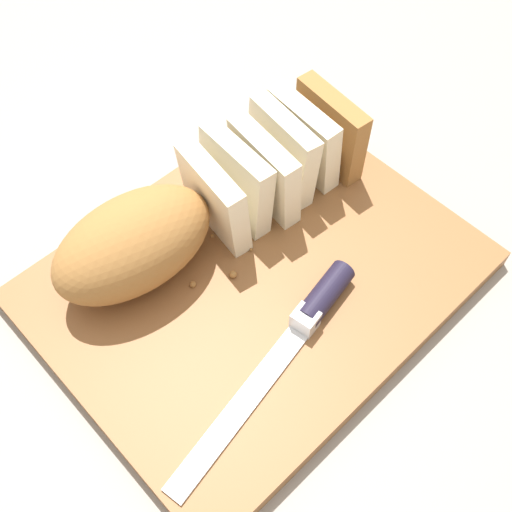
# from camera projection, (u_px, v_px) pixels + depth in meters

# --- Properties ---
(ground_plane) EXTENTS (3.00, 3.00, 0.00)m
(ground_plane) POSITION_uv_depth(u_px,v_px,m) (256.00, 284.00, 0.64)
(ground_plane) COLOR gray
(cutting_board) EXTENTS (0.42, 0.33, 0.02)m
(cutting_board) POSITION_uv_depth(u_px,v_px,m) (256.00, 279.00, 0.63)
(cutting_board) COLOR brown
(cutting_board) RESTS_ON ground_plane
(bread_loaf) EXTENTS (0.34, 0.14, 0.09)m
(bread_loaf) POSITION_uv_depth(u_px,v_px,m) (196.00, 206.00, 0.61)
(bread_loaf) COLOR #996633
(bread_loaf) RESTS_ON cutting_board
(bread_knife) EXTENTS (0.26, 0.06, 0.02)m
(bread_knife) POSITION_uv_depth(u_px,v_px,m) (307.00, 318.00, 0.58)
(bread_knife) COLOR silver
(bread_knife) RESTS_ON cutting_board
(crumb_near_knife) EXTENTS (0.01, 0.01, 0.01)m
(crumb_near_knife) POSITION_uv_depth(u_px,v_px,m) (233.00, 274.00, 0.61)
(crumb_near_knife) COLOR #996633
(crumb_near_knife) RESTS_ON cutting_board
(crumb_near_loaf) EXTENTS (0.01, 0.01, 0.01)m
(crumb_near_loaf) POSITION_uv_depth(u_px,v_px,m) (193.00, 284.00, 0.61)
(crumb_near_loaf) COLOR #996633
(crumb_near_loaf) RESTS_ON cutting_board
(crumb_stray_left) EXTENTS (0.00, 0.00, 0.00)m
(crumb_stray_left) POSITION_uv_depth(u_px,v_px,m) (210.00, 238.00, 0.64)
(crumb_stray_left) COLOR #996633
(crumb_stray_left) RESTS_ON cutting_board
(crumb_stray_right) EXTENTS (0.00, 0.00, 0.00)m
(crumb_stray_right) POSITION_uv_depth(u_px,v_px,m) (251.00, 250.00, 0.63)
(crumb_stray_right) COLOR #996633
(crumb_stray_right) RESTS_ON cutting_board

